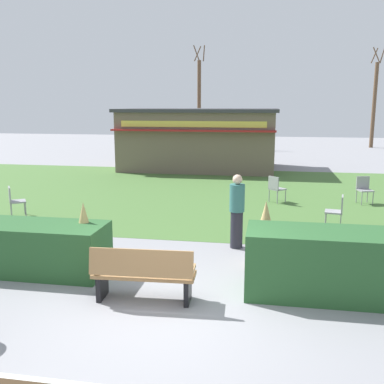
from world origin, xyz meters
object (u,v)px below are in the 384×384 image
at_px(person_strolling, 237,211).
at_px(cafe_chair_west, 364,188).
at_px(food_kiosk, 200,139).
at_px(tree_left_bg, 199,102).
at_px(cafe_chair_north, 14,199).
at_px(cafe_chair_east, 337,209).
at_px(cafe_chair_center, 276,187).
at_px(tree_right_bg, 374,103).
at_px(parked_car_west_slot, 190,143).
at_px(park_bench, 143,274).

bearing_deg(person_strolling, cafe_chair_west, -128.02).
relative_size(food_kiosk, tree_left_bg, 1.04).
relative_size(cafe_chair_north, person_strolling, 0.53).
xyz_separation_m(cafe_chair_west, cafe_chair_east, (-1.30, -3.34, 0.00)).
relative_size(food_kiosk, person_strolling, 4.61).
distance_m(cafe_chair_east, cafe_chair_center, 3.34).
xyz_separation_m(cafe_chair_center, tree_left_bg, (-5.65, 19.18, 2.86)).
distance_m(person_strolling, tree_right_bg, 27.30).
xyz_separation_m(person_strolling, tree_right_bg, (8.24, 25.91, 2.43)).
distance_m(cafe_chair_east, person_strolling, 3.22).
xyz_separation_m(cafe_chair_center, parked_car_west_slot, (-5.63, 15.24, 0.12)).
distance_m(food_kiosk, cafe_chair_north, 11.58).
xyz_separation_m(park_bench, tree_left_bg, (-3.44, 27.29, 2.91)).
relative_size(park_bench, tree_right_bg, 0.24).
xyz_separation_m(cafe_chair_east, cafe_chair_north, (-9.05, -0.31, 0.00)).
bearing_deg(cafe_chair_north, cafe_chair_center, 23.56).
distance_m(cafe_chair_west, person_strolling, 6.58).
bearing_deg(tree_right_bg, cafe_chair_north, -121.48).
xyz_separation_m(cafe_chair_center, person_strolling, (-0.92, -4.99, 0.33)).
relative_size(cafe_chair_east, tree_left_bg, 0.12).
relative_size(food_kiosk, tree_right_bg, 1.06).
bearing_deg(person_strolling, cafe_chair_center, -103.28).
height_order(cafe_chair_east, tree_left_bg, tree_left_bg).
bearing_deg(person_strolling, cafe_chair_east, -143.56).
height_order(cafe_chair_west, cafe_chair_center, same).
bearing_deg(cafe_chair_north, parked_car_west_slot, 84.28).
height_order(food_kiosk, cafe_chair_center, food_kiosk).
distance_m(cafe_chair_east, tree_left_bg, 23.46).
relative_size(cafe_chair_west, cafe_chair_east, 1.00).
distance_m(food_kiosk, parked_car_west_slot, 7.85).
xyz_separation_m(cafe_chair_east, parked_car_west_slot, (-7.20, 18.20, 0.12)).
bearing_deg(parked_car_west_slot, food_kiosk, -76.16).
distance_m(cafe_chair_west, cafe_chair_north, 10.98).
xyz_separation_m(food_kiosk, cafe_chair_center, (3.77, -7.66, -0.99)).
distance_m(park_bench, cafe_chair_west, 9.90).
xyz_separation_m(parked_car_west_slot, tree_right_bg, (12.96, 5.68, 2.65)).
relative_size(cafe_chair_center, tree_right_bg, 0.12).
bearing_deg(person_strolling, park_bench, 64.63).
xyz_separation_m(park_bench, cafe_chair_center, (2.21, 8.11, 0.05)).
distance_m(food_kiosk, cafe_chair_center, 8.59).
relative_size(cafe_chair_east, cafe_chair_center, 1.00).
relative_size(cafe_chair_east, cafe_chair_north, 1.00).
relative_size(cafe_chair_west, person_strolling, 0.53).
xyz_separation_m(cafe_chair_west, cafe_chair_center, (-2.87, -0.39, 0.00)).
relative_size(park_bench, food_kiosk, 0.22).
height_order(tree_left_bg, tree_right_bg, tree_left_bg).
bearing_deg(food_kiosk, person_strolling, -77.30).
xyz_separation_m(tree_left_bg, tree_right_bg, (12.98, 1.74, -0.10)).
height_order(cafe_chair_north, tree_left_bg, tree_left_bg).
xyz_separation_m(cafe_chair_west, cafe_chair_north, (-10.36, -3.65, 0.00)).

